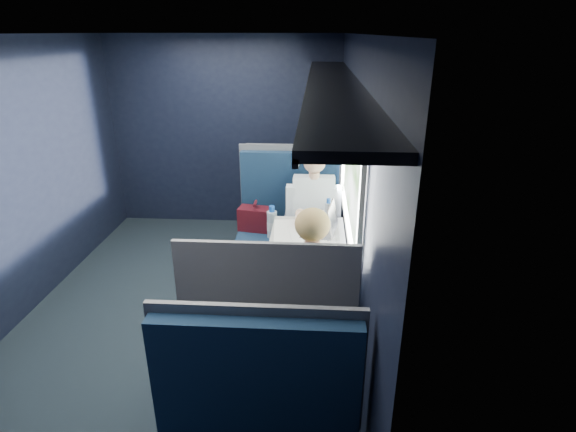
# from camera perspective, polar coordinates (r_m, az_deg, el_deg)

# --- Properties ---
(ground) EXTENTS (2.80, 4.20, 0.01)m
(ground) POSITION_cam_1_polar(r_m,az_deg,el_deg) (4.19, -12.65, -11.86)
(ground) COLOR black
(room_shell) EXTENTS (3.00, 4.40, 2.40)m
(room_shell) POSITION_cam_1_polar(r_m,az_deg,el_deg) (3.58, -14.28, 8.16)
(room_shell) COLOR black
(room_shell) RESTS_ON ground
(table) EXTENTS (0.62, 1.00, 0.74)m
(table) POSITION_cam_1_polar(r_m,az_deg,el_deg) (3.70, 2.05, -4.16)
(table) COLOR #54565E
(table) RESTS_ON ground
(seat_bay_near) EXTENTS (1.04, 0.62, 1.26)m
(seat_bay_near) POSITION_cam_1_polar(r_m,az_deg,el_deg) (4.60, -0.12, -1.93)
(seat_bay_near) COLOR #0C1D35
(seat_bay_near) RESTS_ON ground
(seat_bay_far) EXTENTS (1.04, 0.62, 1.26)m
(seat_bay_far) POSITION_cam_1_polar(r_m,az_deg,el_deg) (3.10, -2.01, -15.46)
(seat_bay_far) COLOR #0C1D35
(seat_bay_far) RESTS_ON ground
(seat_row_front) EXTENTS (1.04, 0.51, 1.16)m
(seat_row_front) POSITION_cam_1_polar(r_m,az_deg,el_deg) (5.46, 0.66, 1.94)
(seat_row_front) COLOR #0C1D35
(seat_row_front) RESTS_ON ground
(man) EXTENTS (0.53, 0.56, 1.32)m
(man) POSITION_cam_1_polar(r_m,az_deg,el_deg) (4.32, 3.24, 0.62)
(man) COLOR black
(man) RESTS_ON ground
(woman) EXTENTS (0.53, 0.56, 1.32)m
(woman) POSITION_cam_1_polar(r_m,az_deg,el_deg) (3.05, 2.95, -9.04)
(woman) COLOR black
(woman) RESTS_ON ground
(papers) EXTENTS (0.56, 0.77, 0.01)m
(papers) POSITION_cam_1_polar(r_m,az_deg,el_deg) (3.72, 2.08, -2.65)
(papers) COLOR white
(papers) RESTS_ON table
(laptop) EXTENTS (0.31, 0.37, 0.25)m
(laptop) POSITION_cam_1_polar(r_m,az_deg,el_deg) (3.79, 4.70, -1.15)
(laptop) COLOR silver
(laptop) RESTS_ON table
(bottle_small) EXTENTS (0.07, 0.07, 0.23)m
(bottle_small) POSITION_cam_1_polar(r_m,az_deg,el_deg) (3.96, 5.12, 0.46)
(bottle_small) COLOR silver
(bottle_small) RESTS_ON table
(cup) EXTENTS (0.08, 0.08, 0.10)m
(cup) POSITION_cam_1_polar(r_m,az_deg,el_deg) (3.98, 4.80, -0.27)
(cup) COLOR white
(cup) RESTS_ON table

